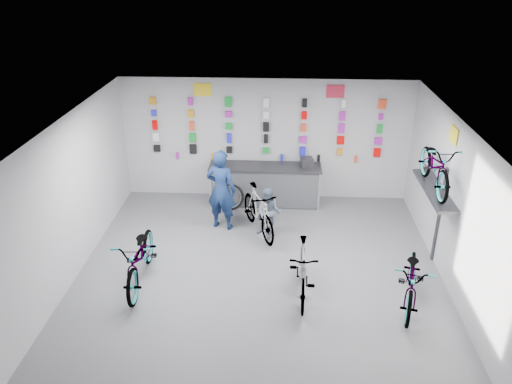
# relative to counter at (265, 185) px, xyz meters

# --- Properties ---
(floor) EXTENTS (8.00, 8.00, 0.00)m
(floor) POSITION_rel_counter_xyz_m (0.00, -3.54, -0.49)
(floor) COLOR #4B4B4F
(floor) RESTS_ON ground
(ceiling) EXTENTS (8.00, 8.00, 0.00)m
(ceiling) POSITION_rel_counter_xyz_m (0.00, -3.54, 2.51)
(ceiling) COLOR white
(ceiling) RESTS_ON wall_back
(wall_back) EXTENTS (7.00, 0.00, 7.00)m
(wall_back) POSITION_rel_counter_xyz_m (0.00, 0.46, 1.01)
(wall_back) COLOR silver
(wall_back) RESTS_ON floor
(wall_left) EXTENTS (0.00, 8.00, 8.00)m
(wall_left) POSITION_rel_counter_xyz_m (-3.50, -3.54, 1.01)
(wall_left) COLOR silver
(wall_left) RESTS_ON floor
(wall_right) EXTENTS (0.00, 8.00, 8.00)m
(wall_right) POSITION_rel_counter_xyz_m (3.50, -3.54, 1.01)
(wall_right) COLOR silver
(wall_right) RESTS_ON floor
(counter) EXTENTS (2.70, 0.66, 1.00)m
(counter) POSITION_rel_counter_xyz_m (0.00, 0.00, 0.00)
(counter) COLOR black
(counter) RESTS_ON floor
(merch_wall) EXTENTS (5.57, 0.08, 1.57)m
(merch_wall) POSITION_rel_counter_xyz_m (0.02, 0.39, 1.30)
(merch_wall) COLOR black
(merch_wall) RESTS_ON wall_back
(wall_bracket) EXTENTS (0.39, 1.90, 2.00)m
(wall_bracket) POSITION_rel_counter_xyz_m (3.33, -2.34, 0.98)
(wall_bracket) COLOR #333338
(wall_bracket) RESTS_ON wall_right
(sign_left) EXTENTS (0.42, 0.02, 0.30)m
(sign_left) POSITION_rel_counter_xyz_m (-1.50, 0.44, 2.23)
(sign_left) COLOR yellow
(sign_left) RESTS_ON wall_back
(sign_right) EXTENTS (0.42, 0.02, 0.30)m
(sign_right) POSITION_rel_counter_xyz_m (1.60, 0.44, 2.23)
(sign_right) COLOR #CC2640
(sign_right) RESTS_ON wall_back
(sign_side) EXTENTS (0.02, 0.40, 0.30)m
(sign_side) POSITION_rel_counter_xyz_m (3.48, -2.34, 2.16)
(sign_side) COLOR yellow
(sign_side) RESTS_ON wall_right
(bike_left) EXTENTS (0.81, 2.06, 1.07)m
(bike_left) POSITION_rel_counter_xyz_m (-2.17, -3.40, 0.05)
(bike_left) COLOR gray
(bike_left) RESTS_ON floor
(bike_center) EXTENTS (0.51, 1.72, 1.03)m
(bike_center) POSITION_rel_counter_xyz_m (0.81, -3.64, 0.03)
(bike_center) COLOR gray
(bike_center) RESTS_ON floor
(bike_right) EXTENTS (1.11, 1.97, 0.98)m
(bike_right) POSITION_rel_counter_xyz_m (2.71, -3.78, 0.00)
(bike_right) COLOR gray
(bike_right) RESTS_ON floor
(bike_service) EXTENTS (1.18, 1.84, 1.08)m
(bike_service) POSITION_rel_counter_xyz_m (-0.09, -1.45, 0.05)
(bike_service) COLOR gray
(bike_service) RESTS_ON floor
(bike_wall) EXTENTS (0.63, 1.80, 0.95)m
(bike_wall) POSITION_rel_counter_xyz_m (3.25, -2.34, 1.57)
(bike_wall) COLOR gray
(bike_wall) RESTS_ON wall_bracket
(clerk) EXTENTS (0.77, 0.61, 1.85)m
(clerk) POSITION_rel_counter_xyz_m (-0.92, -1.24, 0.44)
(clerk) COLOR #12254D
(clerk) RESTS_ON floor
(customer) EXTENTS (0.62, 0.52, 1.12)m
(customer) POSITION_rel_counter_xyz_m (0.14, -1.55, 0.07)
(customer) COLOR #505D6F
(customer) RESTS_ON floor
(spare_wheel) EXTENTS (0.68, 0.27, 0.66)m
(spare_wheel) POSITION_rel_counter_xyz_m (-0.82, -0.37, -0.16)
(spare_wheel) COLOR black
(spare_wheel) RESTS_ON floor
(register) EXTENTS (0.32, 0.34, 0.22)m
(register) POSITION_rel_counter_xyz_m (0.99, 0.01, 0.62)
(register) COLOR black
(register) RESTS_ON counter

